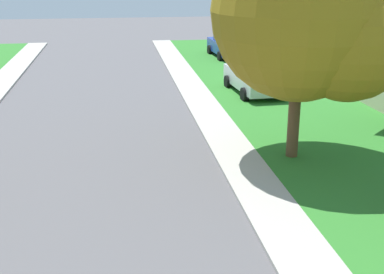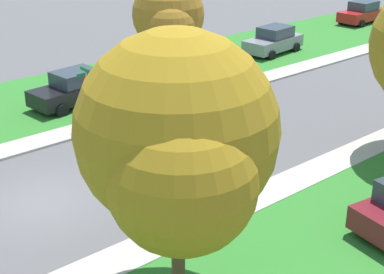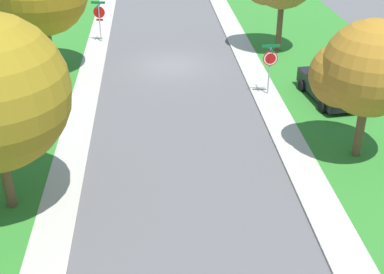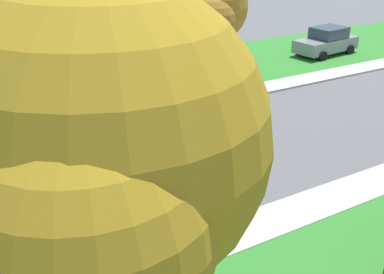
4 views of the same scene
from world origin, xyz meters
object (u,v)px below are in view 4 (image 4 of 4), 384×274
Objects in this scene: tree_sidewalk_near at (106,158)px; tree_across_right at (210,9)px; car_grey_behind_trees at (326,41)px; car_black_across_road at (106,78)px; stop_sign_far_corner at (109,77)px.

tree_across_right is at bearing 142.72° from tree_sidewalk_near.
tree_across_right is (1.11, -9.43, 2.91)m from car_grey_behind_trees.
car_black_across_road is 0.62× the size of tree_sidewalk_near.
tree_sidewalk_near is (11.99, -4.49, 2.67)m from stop_sign_far_corner.
car_grey_behind_trees is 0.77× the size of tree_across_right.
stop_sign_far_corner is at bearing 159.45° from tree_sidewalk_near.
car_grey_behind_trees is 0.62× the size of tree_sidewalk_near.
tree_sidewalk_near is 1.24× the size of tree_across_right.
car_grey_behind_trees is 1.00× the size of car_black_across_road.
tree_sidewalk_near reaches higher than tree_across_right.
tree_across_right is (-2.16, 6.28, 1.90)m from stop_sign_far_corner.
stop_sign_far_corner is 0.39× the size of tree_sidewalk_near.
car_grey_behind_trees is at bearing 101.74° from stop_sign_far_corner.
tree_across_right is at bearing 81.56° from car_black_across_road.
tree_sidewalk_near is at bearing -20.55° from stop_sign_far_corner.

